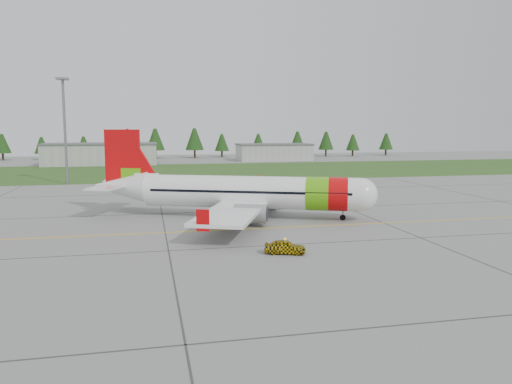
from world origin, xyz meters
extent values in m
plane|color=gray|center=(0.00, 0.00, 0.00)|extent=(320.00, 320.00, 0.00)
cylinder|color=white|center=(-4.36, 14.82, 3.15)|extent=(25.96, 13.58, 3.96)
sphere|color=white|center=(7.88, 9.86, 3.15)|extent=(3.96, 3.96, 3.96)
cone|color=white|center=(-19.89, 21.11, 3.50)|extent=(8.08, 6.34, 3.96)
cube|color=black|center=(8.16, 9.75, 3.50)|extent=(2.50, 3.06, 0.57)
cylinder|color=#56B00D|center=(3.17, 11.77, 3.15)|extent=(3.96, 4.74, 4.04)
cylinder|color=#C50609|center=(5.43, 10.85, 3.15)|extent=(3.59, 4.58, 4.04)
cube|color=white|center=(-4.83, 15.01, 2.03)|extent=(17.38, 32.22, 0.37)
cube|color=#C50609|center=(0.29, 30.36, 2.59)|extent=(1.20, 0.63, 2.03)
cube|color=#C50609|center=(-11.83, 0.42, 2.59)|extent=(1.20, 0.63, 2.03)
cylinder|color=gray|center=(-1.32, 19.61, 1.47)|extent=(4.19, 3.35, 2.13)
cylinder|color=gray|center=(-5.51, 9.26, 1.47)|extent=(4.19, 3.35, 2.13)
cube|color=#C50609|center=(-19.70, 21.03, 6.91)|extent=(4.47, 2.09, 7.72)
cube|color=#56B00D|center=(-18.67, 20.61, 4.67)|extent=(2.61, 1.39, 2.44)
cube|color=white|center=(-20.36, 21.30, 3.76)|extent=(7.40, 12.05, 0.22)
cylinder|color=slate|center=(6.00, 10.62, 0.71)|extent=(0.18, 0.18, 1.42)
cylinder|color=black|center=(6.00, 10.62, 0.35)|extent=(0.75, 0.52, 0.69)
cylinder|color=slate|center=(-4.70, 18.02, 0.96)|extent=(0.22, 0.22, 1.93)
cylinder|color=black|center=(-5.08, 18.18, 0.53)|extent=(1.15, 0.82, 1.06)
cylinder|color=slate|center=(-6.84, 12.75, 0.96)|extent=(0.22, 0.22, 1.93)
cylinder|color=black|center=(-7.21, 12.91, 0.53)|extent=(1.15, 0.82, 1.06)
imported|color=yellow|center=(-5.03, -3.21, 1.81)|extent=(1.63, 1.77, 3.63)
imported|color=silver|center=(-23.69, 55.55, 2.22)|extent=(1.96, 1.90, 4.44)
cube|color=#30561E|center=(0.00, 82.00, 0.01)|extent=(320.00, 50.00, 0.03)
cube|color=gold|center=(0.00, 8.00, 0.01)|extent=(120.00, 0.25, 0.02)
cube|color=#A8A8A3|center=(-30.00, 110.00, 3.00)|extent=(32.00, 14.00, 6.00)
cube|color=#A8A8A3|center=(25.00, 118.00, 2.60)|extent=(24.00, 12.00, 5.20)
cylinder|color=slate|center=(-32.00, 58.00, 10.00)|extent=(0.50, 0.50, 20.00)
camera|label=1|loc=(-16.65, -44.44, 11.04)|focal=35.00mm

